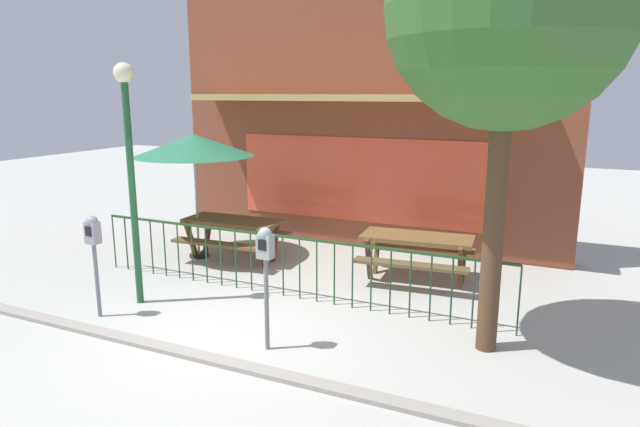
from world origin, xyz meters
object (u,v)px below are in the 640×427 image
Objects in this scene: picnic_table_right at (417,245)px; parking_meter_far at (93,239)px; parking_meter_near at (265,256)px; picnic_table_left at (233,228)px; street_tree at (509,8)px; street_lamp at (129,148)px; patio_umbrella at (194,146)px.

parking_meter_far is at bearing -137.54° from picnic_table_right.
picnic_table_right is at bearing 72.97° from parking_meter_near.
picnic_table_left is at bearing -175.83° from picnic_table_right.
parking_meter_near is 0.29× the size of street_tree.
street_lamp is (-4.93, -0.59, -1.65)m from street_tree.
patio_umbrella is 6.11m from street_tree.
parking_meter_far is at bearing -166.22° from street_tree.
street_lamp is (0.64, -2.29, 0.19)m from patio_umbrella.
parking_meter_near is 2.80m from street_lamp.
picnic_table_left is 0.54× the size of street_lamp.
street_tree reaches higher than picnic_table_right.
parking_meter_near is 3.86m from street_tree.
parking_meter_far is 0.42× the size of street_lamp.
picnic_table_left is 2.96m from street_lamp.
street_tree is at bearing 25.09° from parking_meter_near.
parking_meter_far is (-2.64, -0.11, -0.07)m from parking_meter_near.
picnic_table_left is 1.67m from patio_umbrella.
picnic_table_left is at bearing 129.52° from parking_meter_near.
patio_umbrella is 1.52× the size of parking_meter_near.
parking_meter_near is 0.44× the size of street_lamp.
patio_umbrella is at bearing 138.03° from parking_meter_near.
picnic_table_left is 6.18m from street_tree.
street_lamp is (-0.06, -2.42, 1.70)m from picnic_table_left.
picnic_table_right is at bearing 124.76° from street_tree.
picnic_table_right is 0.36× the size of street_tree.
picnic_table_right is 4.94m from parking_meter_far.
parking_meter_far reaches higher than picnic_table_left.
parking_meter_near is (3.15, -2.83, -0.94)m from patio_umbrella.
parking_meter_near reaches higher than picnic_table_left.
picnic_table_right is at bearing 4.17° from picnic_table_left.
picnic_table_left is at bearing 159.43° from street_tree.
street_lamp is (-3.49, -2.67, 1.70)m from picnic_table_right.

